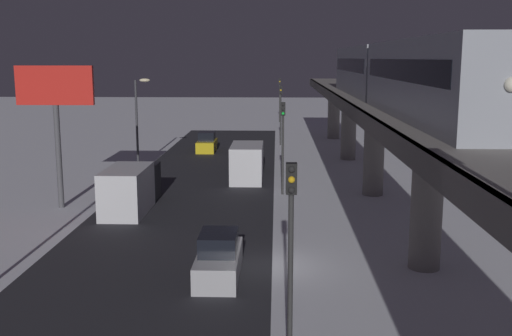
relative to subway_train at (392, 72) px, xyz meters
name	(u,v)px	position (x,y,z in m)	size (l,w,h in m)	color
ground_plane	(269,266)	(7.02, 9.50, -8.52)	(240.00, 240.00, 0.00)	white
avenue_asphalt	(152,265)	(12.36, 9.50, -8.52)	(11.00, 104.85, 0.01)	#28282D
elevated_railway	(428,140)	(0.09, 9.50, -2.71)	(5.00, 104.85, 6.74)	gray
subway_train	(392,72)	(0.00, 0.00, 0.00)	(2.94, 36.87, 3.40)	#999EA8
sedan_yellow	(207,144)	(13.76, -24.99, -7.74)	(1.91, 4.13, 1.97)	gold
sedan_silver	(219,259)	(9.16, 10.92, -7.73)	(1.80, 4.67, 1.97)	#B2B2B7
box_truck	(131,188)	(15.76, -0.80, -7.18)	(2.40, 7.40, 2.80)	black
delivery_van	(248,161)	(8.96, -11.08, -7.18)	(2.40, 7.40, 2.80)	#2D6038
traffic_light_near	(291,237)	(6.26, 18.91, -4.33)	(0.32, 0.44, 6.40)	#2D2D2D
traffic_light_mid	(283,135)	(6.26, -5.33, -4.33)	(0.32, 0.44, 6.40)	#2D2D2D
traffic_light_far	(281,107)	(6.26, -29.56, -4.33)	(0.32, 0.44, 6.40)	#2D2D2D
traffic_light_distant	(280,94)	(6.26, -53.80, -4.33)	(0.32, 0.44, 6.40)	#2D2D2D
commercial_billboard	(55,100)	(20.32, -1.10, -1.70)	(4.80, 0.36, 8.90)	#4C4C51
street_lamp_far	(139,112)	(18.43, -15.50, -3.71)	(1.35, 0.44, 7.65)	#38383D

